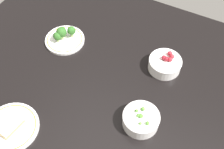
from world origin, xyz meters
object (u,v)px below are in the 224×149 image
Objects in this scene: bowl_berries at (165,64)px; bowl_peas at (141,119)px; plate_broccoli at (64,37)px; plate_sandwich at (11,127)px.

bowl_berries is 30.42cm from bowl_peas.
bowl_berries reaches higher than bowl_peas.
plate_broccoli is 0.88× the size of plate_sandwich.
plate_sandwich is at bearing 53.12° from bowl_berries.
plate_sandwich is (-7.48, 49.13, -1.09)cm from plate_broccoli.
bowl_berries is 49.71cm from plate_broccoli.
plate_broccoli is (49.27, 6.57, -0.79)cm from bowl_berries.
plate_broccoli reaches higher than bowl_berries.
plate_broccoli reaches higher than plate_sandwich.
bowl_berries is at bearing -172.41° from plate_broccoli.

